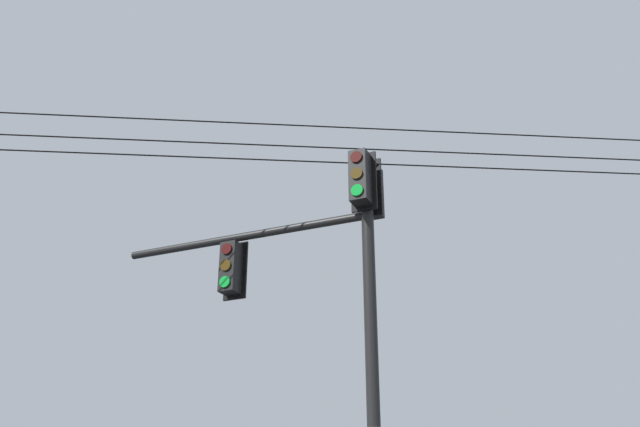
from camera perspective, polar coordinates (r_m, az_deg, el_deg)
The scene contains 2 objects.
signal_mast_assembly at distance 11.22m, azimuth 0.61°, elevation -5.07°, with size 3.45×4.07×6.90m.
overhead_wire_span at distance 11.73m, azimuth -1.95°, elevation 5.74°, with size 24.30×9.19×1.16m.
Camera 1 is at (-5.46, -9.64, 1.28)m, focal length 38.85 mm.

